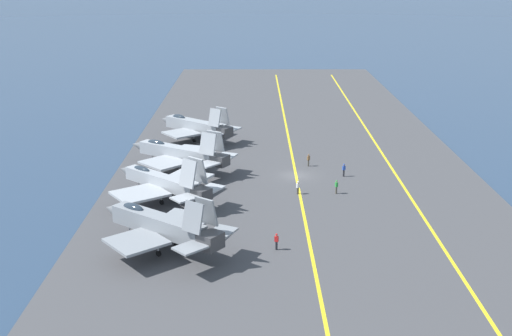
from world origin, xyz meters
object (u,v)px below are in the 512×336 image
Objects in this scene: crew_green_vest at (336,186)px; crew_red_vest at (276,241)px; parked_jet_fourth at (195,126)px; crew_blue_vest at (344,169)px; parked_jet_second at (164,182)px; crew_brown_vest at (308,159)px; parked_jet_third at (179,153)px; parked_jet_nearest at (160,225)px; crew_white_vest at (298,187)px.

crew_red_vest is at bearing 154.02° from crew_green_vest.
crew_blue_vest is (-19.52, -22.16, -1.38)m from parked_jet_fourth.
crew_red_vest is (-14.36, -13.42, -1.45)m from parked_jet_second.
crew_brown_vest is (4.75, 4.49, -0.01)m from crew_blue_vest.
parked_jet_fourth reaches higher than crew_brown_vest.
parked_jet_fourth is at bearing 48.62° from crew_blue_vest.
parked_jet_third is at bearing -2.41° from parked_jet_second.
parked_jet_fourth is (28.99, -1.36, -0.06)m from parked_jet_second.
parked_jet_third is (12.59, -0.53, 0.06)m from parked_jet_second.
parked_jet_third is at bearing 25.57° from crew_red_vest.
crew_brown_vest is 1.01× the size of crew_red_vest.
parked_jet_nearest is 8.73× the size of crew_white_vest.
parked_jet_third is at bearing 82.26° from crew_blue_vest.
parked_jet_third reaches higher than crew_blue_vest.
parked_jet_nearest is 26.88m from parked_jet_third.
parked_jet_second is 8.46× the size of crew_white_vest.
crew_brown_vest is at bearing -84.98° from parked_jet_third.
parked_jet_fourth is 8.01× the size of crew_green_vest.
crew_green_vest is (0.13, -4.91, 0.05)m from crew_white_vest.
crew_green_vest is at bearing 164.85° from crew_blue_vest.
parked_jet_third reaches higher than crew_red_vest.
parked_jet_nearest is 8.40× the size of crew_red_vest.
parked_jet_second is (14.27, 1.59, -0.31)m from parked_jet_nearest.
parked_jet_nearest is 1.03× the size of parked_jet_second.
parked_jet_third is 29.91m from crew_red_vest.
crew_brown_vest is at bearing -129.89° from parked_jet_fourth.
crew_blue_vest reaches higher than crew_red_vest.
crew_brown_vest is at bearing -31.48° from parked_jet_nearest.
crew_blue_vest is at bearing -43.77° from crew_white_vest.
crew_blue_vest is 1.01× the size of crew_green_vest.
crew_brown_vest reaches higher than crew_white_vest.
crew_brown_vest is at bearing 43.40° from crew_blue_vest.
crew_green_vest is at bearing -25.98° from crew_red_vest.
crew_red_vest is (-26.95, -12.89, -1.51)m from parked_jet_third.
parked_jet_fourth is at bearing -2.69° from parked_jet_second.
parked_jet_nearest is at bearing 137.70° from crew_white_vest.
crew_blue_vest is at bearing -22.98° from crew_red_vest.
parked_jet_second is 7.99× the size of crew_blue_vest.
parked_jet_fourth is 8.01× the size of crew_brown_vest.
parked_jet_second reaches higher than parked_jet_fourth.
crew_brown_vest is (1.62, -18.50, -1.50)m from parked_jet_third.
parked_jet_second is 16.96m from crew_white_vest.
crew_brown_vest reaches higher than crew_red_vest.
crew_white_vest is at bearing 136.23° from crew_blue_vest.
parked_jet_fourth is 29.57m from crew_blue_vest.
crew_red_vest is at bearing -136.92° from parked_jet_second.
parked_jet_third is at bearing 64.46° from crew_green_vest.
parked_jet_fourth reaches higher than crew_white_vest.
crew_red_vest is (-0.09, -11.84, -1.77)m from parked_jet_nearest.
crew_green_vest is at bearing -115.54° from parked_jet_third.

